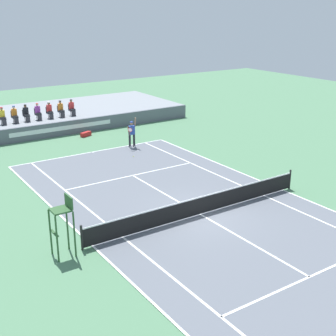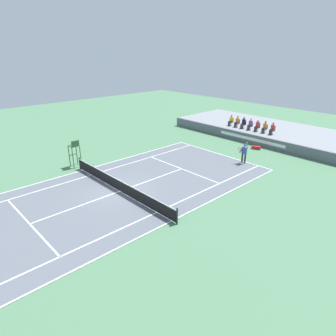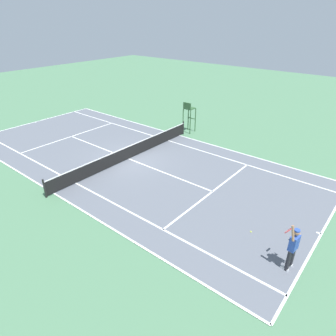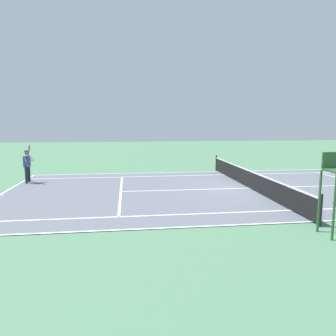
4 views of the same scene
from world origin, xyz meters
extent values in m
plane|color=#4C7A56|center=(0.00, 0.00, 0.00)|extent=(80.00, 80.00, 0.00)
cube|color=slate|center=(0.00, 0.00, 0.01)|extent=(10.98, 23.78, 0.02)
cube|color=white|center=(-5.49, 0.00, 0.02)|extent=(0.10, 23.78, 0.01)
cube|color=white|center=(5.49, 0.00, 0.02)|extent=(0.10, 23.78, 0.01)
cube|color=white|center=(-4.11, 0.00, 0.02)|extent=(0.10, 23.78, 0.01)
cube|color=white|center=(4.11, 0.00, 0.02)|extent=(0.10, 23.78, 0.01)
cube|color=white|center=(0.00, 6.40, 0.02)|extent=(8.22, 0.10, 0.01)
cube|color=white|center=(0.00, 0.00, 0.02)|extent=(0.10, 12.80, 0.01)
cube|color=white|center=(0.00, 11.79, 0.02)|extent=(0.10, 0.20, 0.01)
cylinder|color=black|center=(-5.94, 0.00, 0.54)|extent=(0.10, 0.10, 1.07)
cylinder|color=black|center=(5.94, 0.00, 0.54)|extent=(0.10, 0.10, 1.07)
cube|color=black|center=(0.00, 0.00, 0.48)|extent=(11.78, 0.02, 0.84)
cube|color=white|center=(0.00, 0.00, 0.90)|extent=(11.78, 0.03, 0.06)
cylinder|color=#232328|center=(2.99, 11.44, 0.46)|extent=(0.15, 0.15, 0.92)
cylinder|color=#232328|center=(2.67, 11.47, 0.46)|extent=(0.15, 0.15, 0.92)
cube|color=white|center=(2.98, 11.38, 0.05)|extent=(0.15, 0.29, 0.10)
cube|color=white|center=(2.66, 11.42, 0.05)|extent=(0.15, 0.29, 0.10)
cube|color=#2D4CA8|center=(2.83, 11.46, 1.22)|extent=(0.42, 0.28, 0.60)
sphere|color=#A37556|center=(2.83, 11.46, 1.69)|extent=(0.22, 0.22, 0.22)
cylinder|color=#2D4CA8|center=(2.83, 11.46, 1.78)|extent=(0.21, 0.21, 0.06)
cylinder|color=#A37556|center=(3.08, 11.40, 1.78)|extent=(0.11, 0.22, 0.61)
cylinder|color=#A37556|center=(2.56, 11.39, 1.24)|extent=(0.13, 0.33, 0.56)
cylinder|color=black|center=(2.51, 11.27, 1.11)|extent=(0.06, 0.19, 0.25)
torus|color=red|center=(2.51, 11.09, 1.37)|extent=(0.32, 0.23, 0.26)
cylinder|color=silver|center=(2.51, 11.09, 1.37)|extent=(0.29, 0.19, 0.22)
sphere|color=#D1E533|center=(1.80, 9.47, 0.03)|extent=(0.07, 0.07, 0.07)
cylinder|color=#2D562D|center=(-7.06, 0.35, 0.95)|extent=(0.07, 0.07, 1.90)
cylinder|color=#2D562D|center=(-6.36, 0.35, 0.95)|extent=(0.07, 0.07, 1.90)
cube|color=#2D562D|center=(-6.36, 0.00, 2.20)|extent=(0.06, 0.70, 0.48)
camera|label=1|loc=(-12.26, -15.63, 9.17)|focal=49.80mm
camera|label=2|loc=(16.74, -10.77, 9.72)|focal=32.07mm
camera|label=3|loc=(12.05, 13.19, 8.48)|focal=31.92mm
camera|label=4|loc=(-14.97, 6.07, 3.31)|focal=33.81mm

